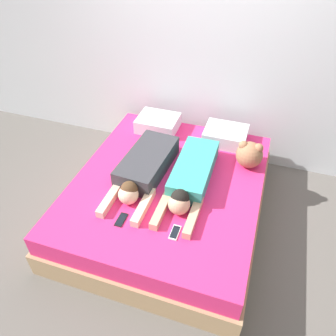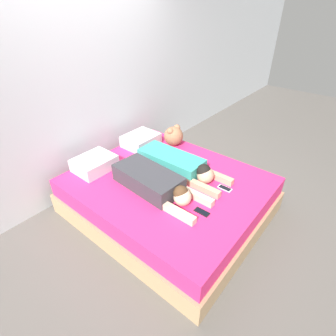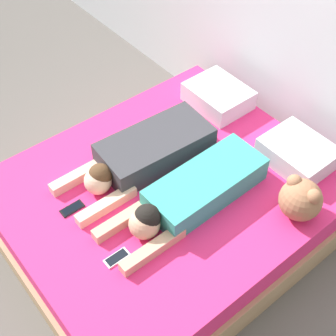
% 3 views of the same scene
% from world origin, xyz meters
% --- Properties ---
extents(ground_plane, '(12.00, 12.00, 0.00)m').
position_xyz_m(ground_plane, '(0.00, 0.00, 0.00)').
color(ground_plane, '#5B5651').
extents(wall_back, '(12.00, 0.06, 2.60)m').
position_xyz_m(wall_back, '(0.00, 1.19, 1.30)').
color(wall_back, silver).
rests_on(wall_back, ground_plane).
extents(bed, '(1.78, 2.09, 0.46)m').
position_xyz_m(bed, '(0.00, 0.00, 0.23)').
color(bed, tan).
rests_on(bed, ground_plane).
extents(pillow_head_left, '(0.45, 0.37, 0.15)m').
position_xyz_m(pillow_head_left, '(-0.39, 0.80, 0.54)').
color(pillow_head_left, silver).
rests_on(pillow_head_left, bed).
extents(pillow_head_right, '(0.45, 0.37, 0.15)m').
position_xyz_m(pillow_head_right, '(0.39, 0.80, 0.54)').
color(pillow_head_right, silver).
rests_on(pillow_head_right, bed).
extents(person_left, '(0.41, 1.10, 0.20)m').
position_xyz_m(person_left, '(-0.24, -0.01, 0.55)').
color(person_left, '#333338').
rests_on(person_left, bed).
extents(person_right, '(0.35, 1.14, 0.22)m').
position_xyz_m(person_right, '(0.21, 0.01, 0.55)').
color(person_right, teal).
rests_on(person_right, bed).
extents(cell_phone_left, '(0.07, 0.15, 0.01)m').
position_xyz_m(cell_phone_left, '(-0.21, -0.59, 0.47)').
color(cell_phone_left, black).
rests_on(cell_phone_left, bed).
extents(cell_phone_right, '(0.07, 0.15, 0.01)m').
position_xyz_m(cell_phone_right, '(0.25, -0.58, 0.47)').
color(cell_phone_right, silver).
rests_on(cell_phone_right, bed).
extents(plush_toy, '(0.26, 0.26, 0.27)m').
position_xyz_m(plush_toy, '(0.68, 0.46, 0.60)').
color(plush_toy, '#996647').
rests_on(plush_toy, bed).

